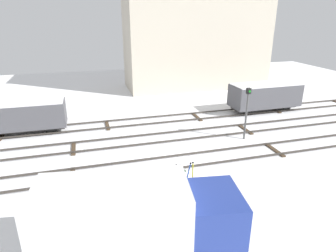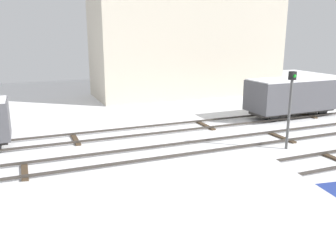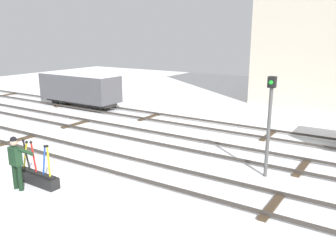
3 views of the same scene
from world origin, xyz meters
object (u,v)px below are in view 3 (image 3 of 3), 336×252
at_px(switch_lever_frame, 37,177).
at_px(signal_post, 269,116).
at_px(freight_car_mid_siding, 80,88).
at_px(rail_worker, 16,160).

xyz_separation_m(switch_lever_frame, signal_post, (6.03, 4.69, 1.88)).
bearing_deg(signal_post, freight_car_mid_siding, 160.86).
bearing_deg(rail_worker, freight_car_mid_siding, 128.69).
relative_size(switch_lever_frame, signal_post, 0.53).
bearing_deg(switch_lever_frame, rail_worker, -104.09).
height_order(signal_post, freight_car_mid_siding, signal_post).
height_order(switch_lever_frame, freight_car_mid_siding, freight_car_mid_siding).
height_order(switch_lever_frame, signal_post, signal_post).
bearing_deg(rail_worker, switch_lever_frame, 75.91).
distance_m(switch_lever_frame, signal_post, 7.86).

